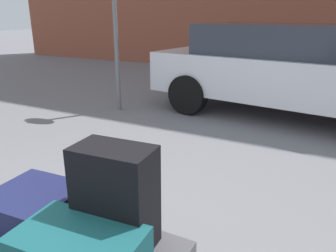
% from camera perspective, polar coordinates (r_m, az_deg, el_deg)
% --- Properties ---
extents(suitcase_navy_front_right, '(0.52, 0.50, 0.22)m').
position_cam_1_polar(suitcase_navy_front_right, '(2.22, -21.75, -12.85)').
color(suitcase_navy_front_right, '#191E47').
rests_on(suitcase_navy_front_right, luggage_cart).
extents(suitcase_black_rear_left, '(0.44, 0.28, 0.57)m').
position_cam_1_polar(suitcase_black_rear_left, '(1.85, -8.97, -11.89)').
color(suitcase_black_rear_left, black).
rests_on(suitcase_black_rear_left, luggage_cart).
extents(parked_car, '(4.49, 2.34, 1.42)m').
position_cam_1_polar(parked_car, '(5.63, 20.27, 9.27)').
color(parked_car, silver).
rests_on(parked_car, ground_plane).
extents(no_parking_sign, '(0.50, 0.07, 2.54)m').
position_cam_1_polar(no_parking_sign, '(5.59, -9.07, 18.40)').
color(no_parking_sign, slate).
rests_on(no_parking_sign, ground_plane).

